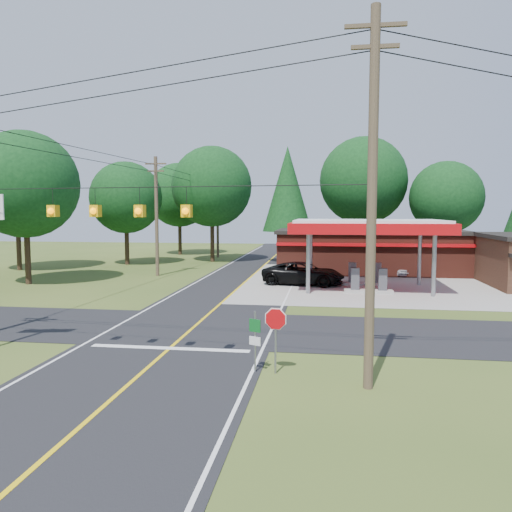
# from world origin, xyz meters

# --- Properties ---
(ground) EXTENTS (120.00, 120.00, 0.00)m
(ground) POSITION_xyz_m (0.00, 0.00, 0.00)
(ground) COLOR #364D1B
(ground) RESTS_ON ground
(main_highway) EXTENTS (8.00, 120.00, 0.02)m
(main_highway) POSITION_xyz_m (0.00, 0.00, 0.01)
(main_highway) COLOR black
(main_highway) RESTS_ON ground
(cross_road) EXTENTS (70.00, 7.00, 0.02)m
(cross_road) POSITION_xyz_m (0.00, 0.00, 0.01)
(cross_road) COLOR black
(cross_road) RESTS_ON ground
(lane_center_yellow) EXTENTS (0.15, 110.00, 0.00)m
(lane_center_yellow) POSITION_xyz_m (0.00, 0.00, 0.03)
(lane_center_yellow) COLOR yellow
(lane_center_yellow) RESTS_ON main_highway
(gas_canopy) EXTENTS (10.60, 7.40, 4.88)m
(gas_canopy) POSITION_xyz_m (9.00, 13.00, 4.27)
(gas_canopy) COLOR gray
(gas_canopy) RESTS_ON ground
(convenience_store) EXTENTS (16.40, 7.55, 3.80)m
(convenience_store) POSITION_xyz_m (10.00, 22.98, 1.92)
(convenience_store) COLOR #5C241A
(convenience_store) RESTS_ON ground
(utility_pole_near_right) EXTENTS (1.80, 0.30, 11.50)m
(utility_pole_near_right) POSITION_xyz_m (7.50, -7.00, 5.96)
(utility_pole_near_right) COLOR #473828
(utility_pole_near_right) RESTS_ON ground
(utility_pole_far_left) EXTENTS (1.80, 0.30, 10.00)m
(utility_pole_far_left) POSITION_xyz_m (-8.00, 18.00, 5.20)
(utility_pole_far_left) COLOR #473828
(utility_pole_far_left) RESTS_ON ground
(utility_pole_north) EXTENTS (0.30, 0.30, 9.50)m
(utility_pole_north) POSITION_xyz_m (-6.50, 35.00, 4.75)
(utility_pole_north) COLOR #473828
(utility_pole_north) RESTS_ON ground
(overhead_beacons) EXTENTS (17.04, 2.04, 1.03)m
(overhead_beacons) POSITION_xyz_m (-1.00, -6.00, 6.21)
(overhead_beacons) COLOR black
(overhead_beacons) RESTS_ON ground
(treeline_backdrop) EXTENTS (70.27, 51.59, 13.30)m
(treeline_backdrop) POSITION_xyz_m (0.82, 24.01, 7.49)
(treeline_backdrop) COLOR #332316
(treeline_backdrop) RESTS_ON ground
(suv_car) EXTENTS (6.89, 6.89, 1.68)m
(suv_car) POSITION_xyz_m (4.50, 14.50, 0.84)
(suv_car) COLOR black
(suv_car) RESTS_ON ground
(sedan_car) EXTENTS (4.69, 4.69, 1.19)m
(sedan_car) POSITION_xyz_m (12.00, 21.00, 0.60)
(sedan_car) COLOR white
(sedan_car) RESTS_ON ground
(octagonal_stop_sign) EXTENTS (0.79, 0.20, 2.28)m
(octagonal_stop_sign) POSITION_xyz_m (4.50, -6.01, 1.69)
(octagonal_stop_sign) COLOR gray
(octagonal_stop_sign) RESTS_ON ground
(route_sign_post) EXTENTS (0.41, 0.21, 2.13)m
(route_sign_post) POSITION_xyz_m (3.80, -6.02, 1.27)
(route_sign_post) COLOR gray
(route_sign_post) RESTS_ON ground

